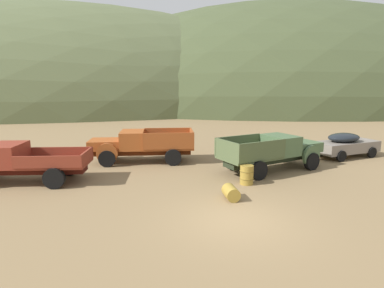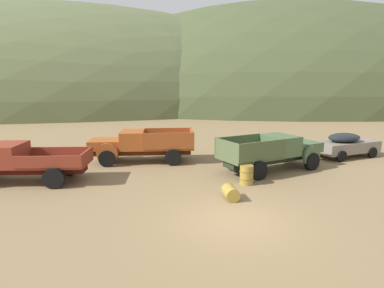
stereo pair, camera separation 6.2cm
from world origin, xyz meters
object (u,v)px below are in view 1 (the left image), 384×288
truck_weathered_green (278,151)px  car_primer_gray (347,144)px  truck_rust_red (10,162)px  oil_drum_foreground (247,175)px  truck_oxide_orange (135,145)px  oil_drum_tipped (231,193)px

truck_weathered_green → car_primer_gray: (5.77, 2.12, -0.20)m
truck_rust_red → oil_drum_foreground: 11.32m
truck_weathered_green → oil_drum_foreground: 3.47m
truck_oxide_orange → truck_weathered_green: bearing=163.8°
car_primer_gray → oil_drum_tipped: car_primer_gray is taller
oil_drum_tipped → car_primer_gray: bearing=32.8°
oil_drum_foreground → oil_drum_tipped: size_ratio=1.03×
truck_rust_red → oil_drum_tipped: (9.79, -3.97, -0.71)m
truck_rust_red → truck_oxide_orange: (5.90, 3.12, 0.02)m
truck_oxide_orange → truck_weathered_green: same height
truck_weathered_green → car_primer_gray: 6.15m
oil_drum_foreground → oil_drum_tipped: bearing=-125.7°
oil_drum_tipped → truck_rust_red: bearing=157.9°
truck_oxide_orange → oil_drum_tipped: bearing=123.6°
truck_rust_red → truck_oxide_orange: truck_oxide_orange is taller
car_primer_gray → truck_weathered_green: bearing=-173.4°
truck_rust_red → oil_drum_foreground: (11.10, -2.15, -0.54)m
truck_oxide_orange → oil_drum_foreground: truck_oxide_orange is taller
truck_weathered_green → oil_drum_tipped: 5.68m
car_primer_gray → oil_drum_tipped: (-9.65, -6.21, -0.53)m
oil_drum_tipped → truck_weathered_green: bearing=46.5°
truck_weathered_green → oil_drum_foreground: truck_weathered_green is taller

